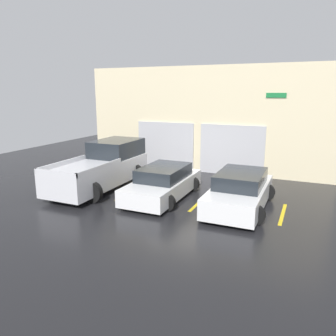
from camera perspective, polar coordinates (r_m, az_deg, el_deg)
ground_plane at (r=14.71m, az=1.99°, el=-3.14°), size 28.00×28.00×0.00m
shophouse_building at (r=17.28m, az=6.15°, el=8.22°), size 12.98×0.68×5.40m
pickup_truck at (r=14.66m, az=-11.23°, el=0.18°), size 2.51×5.28×1.94m
sedan_white at (r=13.01m, az=-0.84°, el=-2.63°), size 2.13×4.24×1.25m
sedan_side at (r=12.10m, az=12.39°, el=-3.98°), size 2.20×4.21×1.33m
parking_stripe_far_left at (r=15.55m, az=-16.37°, el=-2.77°), size 0.12×2.20×0.01m
parking_stripe_left at (r=13.84m, az=-6.63°, el=-4.27°), size 0.12×2.20×0.01m
parking_stripe_centre at (r=12.64m, az=5.43°, el=-5.96°), size 0.12×2.20×0.01m
parking_stripe_right at (r=12.10m, az=19.35°, el=-7.56°), size 0.12×2.20×0.01m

